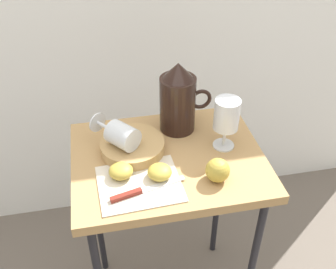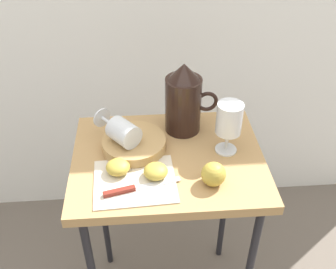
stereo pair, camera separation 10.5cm
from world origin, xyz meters
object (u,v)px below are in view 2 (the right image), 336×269
object	(u,v)px
apple_whole	(214,174)
wine_glass_upright	(229,121)
pitcher	(183,104)
wine_glass_tipped_near	(123,132)
table	(168,177)
basket_tray	(134,144)
apple_half_right	(156,171)
knife	(131,189)
apple_half_left	(118,167)

from	to	relation	value
apple_whole	wine_glass_upright	bearing A→B (deg)	65.47
pitcher	wine_glass_tipped_near	world-z (taller)	pitcher
wine_glass_upright	table	bearing A→B (deg)	-174.87
wine_glass_tipped_near	table	bearing A→B (deg)	-15.87
wine_glass_upright	basket_tray	bearing A→B (deg)	174.08
wine_glass_upright	apple_half_right	size ratio (longest dim) A/B	2.44
wine_glass_upright	apple_whole	world-z (taller)	wine_glass_upright
apple_half_right	pitcher	bearing A→B (deg)	65.94
wine_glass_tipped_near	knife	bearing A→B (deg)	-83.36
apple_half_left	apple_whole	world-z (taller)	apple_whole
pitcher	apple_whole	world-z (taller)	pitcher
wine_glass_upright	wine_glass_tipped_near	distance (m)	0.30
wine_glass_tipped_near	knife	size ratio (longest dim) A/B	0.75
wine_glass_upright	apple_half_left	bearing A→B (deg)	-166.54
table	apple_whole	xyz separation A→B (m)	(0.11, -0.12, 0.11)
knife	pitcher	bearing A→B (deg)	58.20
wine_glass_tipped_near	knife	xyz separation A→B (m)	(0.02, -0.17, -0.06)
apple_half_right	wine_glass_tipped_near	bearing A→B (deg)	125.91
basket_tray	knife	bearing A→B (deg)	-93.34
pitcher	apple_half_left	world-z (taller)	pitcher
table	basket_tray	distance (m)	0.15
apple_half_right	apple_half_left	bearing A→B (deg)	166.25
apple_half_left	apple_half_right	world-z (taller)	same
apple_half_left	apple_half_right	distance (m)	0.11
pitcher	apple_whole	size ratio (longest dim) A/B	3.46
pitcher	apple_whole	distance (m)	0.27
apple_half_right	knife	size ratio (longest dim) A/B	0.32
wine_glass_upright	apple_half_left	distance (m)	0.33
basket_tray	apple_whole	distance (m)	0.27
apple_half_right	apple_whole	world-z (taller)	apple_whole
basket_tray	apple_whole	xyz separation A→B (m)	(0.21, -0.16, 0.02)
basket_tray	apple_whole	bearing A→B (deg)	-38.06
basket_tray	apple_half_right	bearing A→B (deg)	-65.84
pitcher	knife	world-z (taller)	pitcher
apple_whole	knife	world-z (taller)	apple_whole
table	wine_glass_upright	bearing A→B (deg)	5.13
apple_half_left	apple_whole	distance (m)	0.26
apple_half_right	basket_tray	bearing A→B (deg)	114.16
pitcher	table	bearing A→B (deg)	-113.39
wine_glass_tipped_near	apple_half_right	size ratio (longest dim) A/B	2.33
wine_glass_upright	wine_glass_tipped_near	size ratio (longest dim) A/B	1.05
pitcher	apple_half_left	xyz separation A→B (m)	(-0.20, -0.19, -0.07)
basket_tray	apple_half_left	distance (m)	0.11
apple_half_left	knife	xyz separation A→B (m)	(0.03, -0.07, -0.01)
table	knife	world-z (taller)	knife
wine_glass_tipped_near	basket_tray	bearing A→B (deg)	13.68
apple_whole	knife	size ratio (longest dim) A/B	0.32
pitcher	apple_half_right	world-z (taller)	pitcher
table	knife	bearing A→B (deg)	-128.87
wine_glass_tipped_near	apple_half_right	xyz separation A→B (m)	(0.09, -0.12, -0.05)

